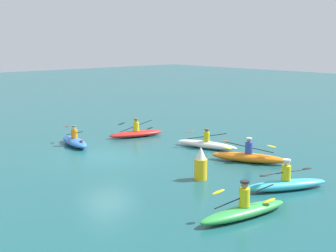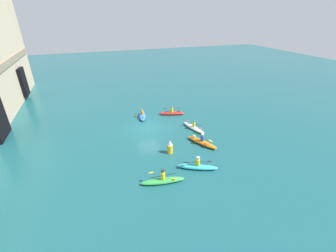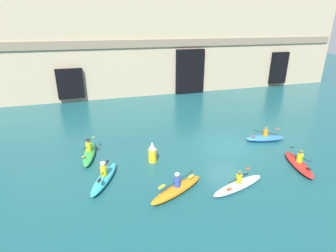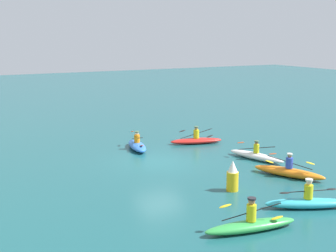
{
  "view_description": "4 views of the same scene",
  "coord_description": "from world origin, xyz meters",
  "px_view_note": "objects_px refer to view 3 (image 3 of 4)",
  "views": [
    {
      "loc": [
        -18.18,
        12.55,
        5.57
      ],
      "look_at": [
        -2.61,
        -1.62,
        1.66
      ],
      "focal_mm": 50.0,
      "sensor_mm": 36.0,
      "label": 1
    },
    {
      "loc": [
        -22.42,
        5.51,
        11.95
      ],
      "look_at": [
        -3.31,
        -1.28,
        1.64
      ],
      "focal_mm": 24.0,
      "sensor_mm": 36.0,
      "label": 2
    },
    {
      "loc": [
        -9.08,
        -14.89,
        8.15
      ],
      "look_at": [
        -4.38,
        0.01,
        2.03
      ],
      "focal_mm": 28.0,
      "sensor_mm": 36.0,
      "label": 3
    },
    {
      "loc": [
        -21.39,
        11.01,
        6.69
      ],
      "look_at": [
        -2.19,
        0.67,
        2.4
      ],
      "focal_mm": 50.0,
      "sensor_mm": 36.0,
      "label": 4
    }
  ],
  "objects_px": {
    "kayak_blue": "(265,138)",
    "marker_buoy": "(152,153)",
    "kayak_red": "(299,163)",
    "kayak_cyan": "(104,177)",
    "kayak_orange": "(177,189)",
    "kayak_white": "(238,185)",
    "kayak_green": "(89,153)"
  },
  "relations": [
    {
      "from": "kayak_green",
      "to": "marker_buoy",
      "type": "distance_m",
      "value": 4.27
    },
    {
      "from": "kayak_orange",
      "to": "kayak_cyan",
      "type": "bearing_deg",
      "value": -59.42
    },
    {
      "from": "kayak_orange",
      "to": "kayak_blue",
      "type": "height_order",
      "value": "kayak_orange"
    },
    {
      "from": "kayak_white",
      "to": "kayak_blue",
      "type": "bearing_deg",
      "value": 26.95
    },
    {
      "from": "kayak_cyan",
      "to": "kayak_orange",
      "type": "bearing_deg",
      "value": -96.61
    },
    {
      "from": "kayak_orange",
      "to": "kayak_blue",
      "type": "bearing_deg",
      "value": 179.28
    },
    {
      "from": "kayak_blue",
      "to": "kayak_red",
      "type": "bearing_deg",
      "value": 95.56
    },
    {
      "from": "kayak_orange",
      "to": "kayak_red",
      "type": "distance_m",
      "value": 7.95
    },
    {
      "from": "kayak_cyan",
      "to": "kayak_blue",
      "type": "bearing_deg",
      "value": -54.94
    },
    {
      "from": "kayak_red",
      "to": "kayak_orange",
      "type": "bearing_deg",
      "value": -71.29
    },
    {
      "from": "kayak_blue",
      "to": "marker_buoy",
      "type": "bearing_deg",
      "value": 15.39
    },
    {
      "from": "kayak_red",
      "to": "kayak_blue",
      "type": "height_order",
      "value": "kayak_red"
    },
    {
      "from": "kayak_white",
      "to": "kayak_blue",
      "type": "relative_size",
      "value": 1.16
    },
    {
      "from": "kayak_blue",
      "to": "marker_buoy",
      "type": "relative_size",
      "value": 2.23
    },
    {
      "from": "kayak_orange",
      "to": "kayak_green",
      "type": "height_order",
      "value": "kayak_green"
    },
    {
      "from": "kayak_red",
      "to": "marker_buoy",
      "type": "xyz_separation_m",
      "value": [
        -8.33,
        3.3,
        0.41
      ]
    },
    {
      "from": "kayak_blue",
      "to": "kayak_cyan",
      "type": "bearing_deg",
      "value": 21.03
    },
    {
      "from": "kayak_blue",
      "to": "kayak_green",
      "type": "xyz_separation_m",
      "value": [
        -12.53,
        1.42,
        0.0
      ]
    },
    {
      "from": "kayak_cyan",
      "to": "kayak_white",
      "type": "bearing_deg",
      "value": -87.01
    },
    {
      "from": "kayak_cyan",
      "to": "kayak_red",
      "type": "bearing_deg",
      "value": -73.7
    },
    {
      "from": "kayak_cyan",
      "to": "marker_buoy",
      "type": "distance_m",
      "value": 3.4
    },
    {
      "from": "kayak_cyan",
      "to": "kayak_blue",
      "type": "relative_size",
      "value": 1.11
    },
    {
      "from": "kayak_cyan",
      "to": "kayak_green",
      "type": "bearing_deg",
      "value": 37.54
    },
    {
      "from": "kayak_green",
      "to": "kayak_blue",
      "type": "bearing_deg",
      "value": -87.4
    },
    {
      "from": "kayak_orange",
      "to": "kayak_cyan",
      "type": "height_order",
      "value": "kayak_cyan"
    },
    {
      "from": "kayak_orange",
      "to": "kayak_green",
      "type": "bearing_deg",
      "value": -80.05
    },
    {
      "from": "kayak_white",
      "to": "kayak_cyan",
      "type": "bearing_deg",
      "value": 141.53
    },
    {
      "from": "kayak_blue",
      "to": "marker_buoy",
      "type": "distance_m",
      "value": 8.78
    },
    {
      "from": "kayak_red",
      "to": "kayak_white",
      "type": "distance_m",
      "value": 4.82
    },
    {
      "from": "kayak_orange",
      "to": "kayak_green",
      "type": "relative_size",
      "value": 0.97
    },
    {
      "from": "kayak_cyan",
      "to": "kayak_white",
      "type": "distance_m",
      "value": 7.25
    },
    {
      "from": "kayak_green",
      "to": "kayak_white",
      "type": "bearing_deg",
      "value": -120.8
    }
  ]
}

